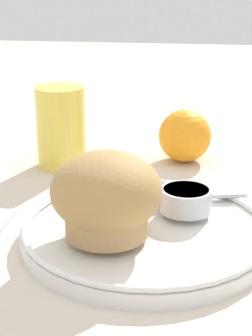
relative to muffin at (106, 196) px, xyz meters
The scene contains 8 objects.
ground_plane 0.07m from the muffin, 38.51° to the left, with size 3.00×3.00×0.00m, color beige.
plate 0.07m from the muffin, 42.76° to the left, with size 0.24×0.24×0.02m.
muffin is the anchor object (origin of this frame).
cream_ramekin 0.10m from the muffin, 42.23° to the left, with size 0.05×0.05×0.02m.
berry_pair 0.10m from the muffin, 66.85° to the left, with size 0.03×0.02×0.02m.
butter_knife 0.11m from the muffin, 66.50° to the left, with size 0.19×0.05×0.00m.
orange_fruit 0.28m from the muffin, 77.82° to the left, with size 0.07×0.07×0.07m.
juice_glass 0.26m from the muffin, 113.61° to the left, with size 0.07×0.07×0.11m.
Camera 1 is at (0.06, -0.49, 0.26)m, focal length 60.00 mm.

